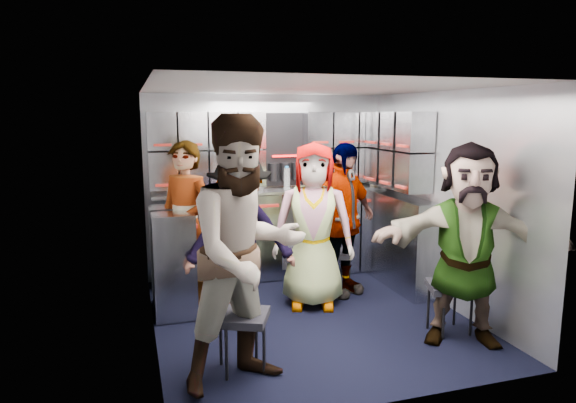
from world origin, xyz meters
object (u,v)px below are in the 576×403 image
object	(u,v)px
attendant_standing	(186,226)
attendant_arc_b	(240,238)
attendant_arc_a	(246,253)
jump_seat_mid_right	(335,255)
jump_seat_center	(307,257)
attendant_arc_c	(313,226)
jump_seat_near_left	(242,320)
attendant_arc_d	(342,220)
attendant_arc_e	(467,244)
jump_seat_near_right	(451,290)
jump_seat_mid_left	(237,269)

from	to	relation	value
attendant_standing	attendant_arc_b	size ratio (longest dim) A/B	1.06
attendant_arc_a	jump_seat_mid_right	bearing A→B (deg)	35.28
jump_seat_center	attendant_arc_b	world-z (taller)	attendant_arc_b
attendant_arc_c	jump_seat_mid_right	bearing A→B (deg)	64.91
jump_seat_near_left	jump_seat_center	size ratio (longest dim) A/B	0.89
attendant_arc_c	attendant_arc_d	xyz separation A→B (m)	(0.40, 0.23, -0.01)
jump_seat_mid_right	attendant_arc_d	size ratio (longest dim) A/B	0.28
jump_seat_near_left	jump_seat_mid_right	world-z (taller)	jump_seat_near_left
attendant_arc_d	attendant_arc_e	size ratio (longest dim) A/B	0.96
attendant_arc_d	jump_seat_center	bearing A→B (deg)	162.52
jump_seat_near_left	jump_seat_near_right	world-z (taller)	jump_seat_near_left
jump_seat_mid_right	jump_seat_near_right	size ratio (longest dim) A/B	0.95
attendant_arc_a	jump_seat_center	bearing A→B (deg)	40.87
jump_seat_mid_left	attendant_arc_a	xyz separation A→B (m)	(-0.19, -1.28, 0.51)
attendant_arc_b	jump_seat_center	bearing A→B (deg)	27.98
jump_seat_mid_left	attendant_arc_c	size ratio (longest dim) A/B	0.32
jump_seat_near_right	attendant_arc_e	xyz separation A→B (m)	(-0.00, -0.18, 0.45)
jump_seat_center	attendant_arc_e	world-z (taller)	attendant_arc_e
jump_seat_center	attendant_arc_e	size ratio (longest dim) A/B	0.33
attendant_arc_c	jump_seat_center	bearing A→B (deg)	109.36
jump_seat_center	attendant_arc_e	distance (m)	1.65
attendant_standing	attendant_arc_b	world-z (taller)	attendant_standing
jump_seat_near_right	jump_seat_near_left	bearing A→B (deg)	-176.22
attendant_arc_c	jump_seat_mid_left	bearing A→B (deg)	-162.24
jump_seat_mid_left	jump_seat_mid_right	bearing A→B (deg)	18.50
attendant_standing	jump_seat_center	bearing A→B (deg)	38.48
jump_seat_near_left	jump_seat_near_right	bearing A→B (deg)	3.78
jump_seat_mid_left	attendant_arc_a	world-z (taller)	attendant_arc_a
attendant_standing	attendant_arc_c	world-z (taller)	attendant_standing
jump_seat_near_left	attendant_arc_b	xyz separation A→B (m)	(0.19, 0.92, 0.38)
attendant_standing	attendant_arc_d	world-z (taller)	attendant_standing
jump_seat_center	attendant_arc_d	xyz separation A→B (m)	(0.40, 0.05, 0.36)
attendant_arc_e	jump_seat_near_right	bearing A→B (deg)	116.30
jump_seat_center	jump_seat_mid_right	size ratio (longest dim) A/B	1.24
attendant_arc_b	attendant_arc_e	world-z (taller)	attendant_arc_e
jump_seat_near_left	jump_seat_center	world-z (taller)	jump_seat_center
attendant_standing	attendant_arc_e	bearing A→B (deg)	9.60
jump_seat_mid_left	attendant_standing	size ratio (longest dim) A/B	0.32
jump_seat_center	attendant_arc_c	xyz separation A→B (m)	(-0.00, -0.18, 0.37)
jump_seat_mid_left	attendant_arc_a	bearing A→B (deg)	-98.60
jump_seat_center	attendant_arc_d	distance (m)	0.54
attendant_arc_a	attendant_arc_c	xyz separation A→B (m)	(0.95, 1.26, -0.13)
attendant_arc_c	attendant_arc_e	xyz separation A→B (m)	(0.91, -1.14, 0.02)
jump_seat_near_left	attendant_arc_e	xyz separation A→B (m)	(1.86, -0.06, 0.44)
jump_seat_center	attendant_arc_a	xyz separation A→B (m)	(-0.95, -1.44, 0.50)
jump_seat_mid_right	jump_seat_near_right	bearing A→B (deg)	-69.41
jump_seat_near_right	attendant_arc_b	size ratio (longest dim) A/B	0.30
attendant_arc_c	attendant_arc_d	bearing A→B (deg)	49.00
jump_seat_near_right	attendant_standing	world-z (taller)	attendant_standing
jump_seat_near_left	jump_seat_mid_left	distance (m)	1.12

